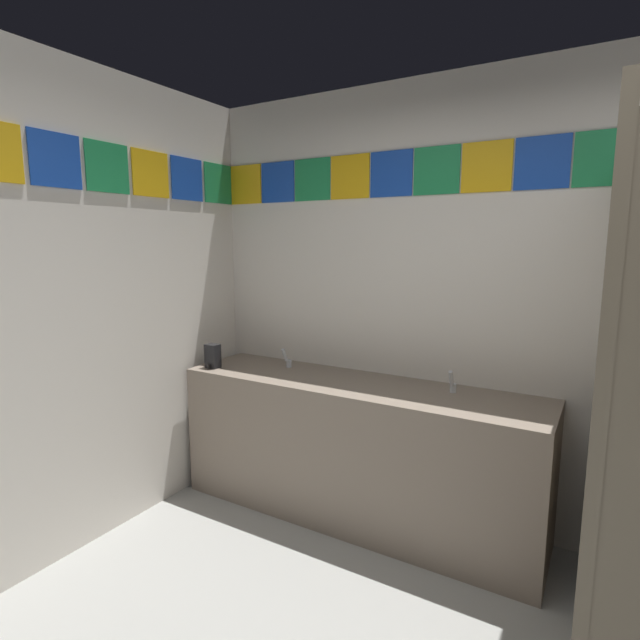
{
  "coord_description": "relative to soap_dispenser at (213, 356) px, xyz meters",
  "views": [
    {
      "loc": [
        0.35,
        -1.08,
        1.69
      ],
      "look_at": [
        -0.98,
        1.18,
        1.27
      ],
      "focal_mm": 27.7,
      "sensor_mm": 36.0,
      "label": 1
    }
  ],
  "objects": [
    {
      "name": "vanity_counter",
      "position": [
        0.99,
        0.16,
        -0.5
      ],
      "size": [
        2.23,
        0.56,
        0.85
      ],
      "color": "gray",
      "rests_on": "ground_plane"
    },
    {
      "name": "soap_dispenser",
      "position": [
        0.0,
        0.0,
        0.0
      ],
      "size": [
        0.09,
        0.09,
        0.16
      ],
      "color": "black",
      "rests_on": "vanity_counter"
    },
    {
      "name": "faucet_right",
      "position": [
        1.55,
        0.25,
        -0.03
      ],
      "size": [
        0.04,
        0.1,
        0.14
      ],
      "color": "silver",
      "rests_on": "vanity_counter"
    },
    {
      "name": "wall_back",
      "position": [
        1.91,
        0.48,
        0.39
      ],
      "size": [
        4.16,
        0.09,
        2.63
      ],
      "color": "silver",
      "rests_on": "ground_plane"
    },
    {
      "name": "faucet_left",
      "position": [
        0.43,
        0.25,
        -0.03
      ],
      "size": [
        0.04,
        0.1,
        0.14
      ],
      "color": "silver",
      "rests_on": "vanity_counter"
    }
  ]
}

